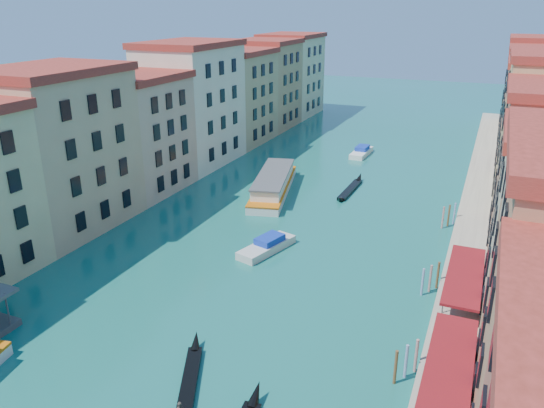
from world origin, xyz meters
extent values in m
cube|color=tan|center=(-26.00, 39.50, 9.50)|extent=(12.00, 17.00, 19.00)
cube|color=maroon|center=(-26.00, 39.50, 19.50)|extent=(12.80, 17.40, 1.00)
cube|color=tan|center=(-26.00, 55.00, 8.25)|extent=(12.00, 14.00, 16.50)
cube|color=maroon|center=(-26.00, 55.00, 17.00)|extent=(12.80, 14.40, 1.00)
cube|color=beige|center=(-26.00, 71.00, 10.00)|extent=(12.00, 18.00, 20.00)
cube|color=maroon|center=(-26.00, 71.00, 20.50)|extent=(12.80, 18.40, 1.00)
cube|color=tan|center=(-26.00, 88.00, 8.75)|extent=(12.00, 16.00, 17.50)
cube|color=maroon|center=(-26.00, 88.00, 18.00)|extent=(12.80, 16.40, 1.00)
cube|color=#A78057|center=(-26.00, 103.50, 9.25)|extent=(12.00, 15.00, 18.50)
cube|color=maroon|center=(-26.00, 103.50, 19.00)|extent=(12.80, 15.40, 1.00)
cube|color=beige|center=(-26.00, 119.50, 9.50)|extent=(12.00, 17.00, 19.00)
cube|color=maroon|center=(-26.00, 119.50, 19.50)|extent=(12.80, 17.40, 1.00)
cube|color=#A5634A|center=(30.00, 87.50, 8.75)|extent=(12.00, 15.00, 17.50)
cube|color=tan|center=(30.00, 103.00, 9.25)|extent=(12.00, 16.00, 18.50)
cube|color=#9F6F49|center=(30.00, 119.50, 9.75)|extent=(12.00, 17.00, 19.50)
cube|color=maroon|center=(30.00, 119.50, 20.00)|extent=(12.80, 17.40, 1.00)
cube|color=gray|center=(22.00, 65.00, 0.50)|extent=(4.00, 140.00, 1.00)
cube|color=maroon|center=(22.20, 23.50, 3.00)|extent=(3.20, 15.30, 0.25)
cylinder|color=#4F4F51|center=(20.80, 28.60, 1.50)|extent=(0.12, 0.12, 3.00)
cube|color=maroon|center=(22.20, 39.00, 3.00)|extent=(3.20, 12.60, 0.25)
cylinder|color=#4F4F51|center=(20.80, 34.80, 1.50)|extent=(0.12, 0.12, 3.00)
cylinder|color=#4F4F51|center=(20.80, 43.20, 1.50)|extent=(0.12, 0.12, 3.00)
cylinder|color=brown|center=(18.50, 25.00, 1.30)|extent=(0.24, 0.24, 3.20)
cylinder|color=brown|center=(19.10, 26.00, 1.30)|extent=(0.24, 0.24, 3.20)
cylinder|color=brown|center=(19.70, 27.00, 1.30)|extent=(0.24, 0.24, 3.20)
cylinder|color=brown|center=(18.50, 39.00, 1.30)|extent=(0.24, 0.24, 3.20)
cylinder|color=brown|center=(19.10, 40.00, 1.30)|extent=(0.24, 0.24, 3.20)
cylinder|color=brown|center=(19.70, 41.00, 1.30)|extent=(0.24, 0.24, 3.20)
cylinder|color=brown|center=(18.50, 57.00, 1.30)|extent=(0.24, 0.24, 3.20)
cylinder|color=brown|center=(19.10, 58.00, 1.30)|extent=(0.24, 0.24, 3.20)
cylinder|color=brown|center=(19.70, 59.00, 1.30)|extent=(0.24, 0.24, 3.20)
cube|color=silver|center=(-6.62, 61.44, 0.60)|extent=(9.14, 20.51, 1.20)
cube|color=white|center=(-6.62, 61.44, 1.90)|extent=(7.70, 16.50, 1.60)
cube|color=#4F4F51|center=(-6.62, 61.44, 2.85)|extent=(8.11, 17.06, 0.25)
cube|color=orange|center=(-6.62, 61.44, 1.15)|extent=(9.19, 20.52, 0.25)
cube|color=black|center=(4.63, 18.37, 0.22)|extent=(4.80, 8.83, 0.46)
cone|color=black|center=(2.54, 23.02, 0.61)|extent=(1.68, 2.24, 1.71)
cone|color=black|center=(9.78, 19.07, 0.68)|extent=(1.26, 2.37, 1.90)
cube|color=black|center=(4.00, 66.35, 0.24)|extent=(1.39, 9.65, 0.48)
cone|color=black|center=(4.12, 71.70, 0.64)|extent=(1.01, 2.17, 1.80)
cone|color=black|center=(3.88, 61.01, 0.53)|extent=(1.00, 1.80, 1.58)
cube|color=beige|center=(0.58, 42.22, 0.45)|extent=(4.60, 8.33, 0.91)
cube|color=#1535AD|center=(0.74, 42.77, 1.25)|extent=(2.91, 3.84, 0.79)
cube|color=white|center=(0.56, 87.25, 0.46)|extent=(2.74, 8.04, 0.91)
cube|color=#1535AD|center=(0.58, 87.82, 1.25)|extent=(2.15, 3.48, 0.80)
camera|label=1|loc=(22.67, -8.51, 26.70)|focal=35.00mm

